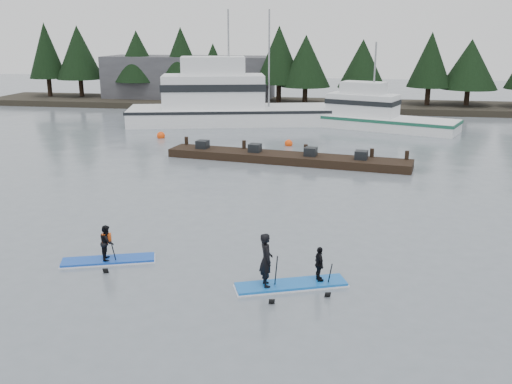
% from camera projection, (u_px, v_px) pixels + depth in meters
% --- Properties ---
extents(ground, '(160.00, 160.00, 0.00)m').
position_uv_depth(ground, '(225.00, 273.00, 18.70)').
color(ground, slate).
rests_on(ground, ground).
extents(far_shore, '(70.00, 8.00, 0.60)m').
position_uv_depth(far_shore, '(316.00, 105.00, 58.42)').
color(far_shore, '#2D281E').
rests_on(far_shore, ground).
extents(treeline, '(60.00, 4.00, 8.00)m').
position_uv_depth(treeline, '(316.00, 108.00, 58.50)').
color(treeline, black).
rests_on(treeline, ground).
extents(waterfront_building, '(18.00, 6.00, 5.00)m').
position_uv_depth(waterfront_building, '(189.00, 80.00, 62.02)').
color(waterfront_building, '#4C4C51').
rests_on(waterfront_building, ground).
extents(fishing_boat_large, '(19.49, 9.53, 10.48)m').
position_uv_depth(fishing_boat_large, '(233.00, 114.00, 48.73)').
color(fishing_boat_large, white).
rests_on(fishing_boat_large, ground).
extents(fishing_boat_medium, '(12.72, 7.52, 7.61)m').
position_uv_depth(fishing_boat_medium, '(375.00, 122.00, 46.29)').
color(fishing_boat_medium, white).
rests_on(fishing_boat_medium, ground).
extents(floating_dock, '(14.99, 4.24, 0.50)m').
position_uv_depth(floating_dock, '(286.00, 158.00, 34.42)').
color(floating_dock, black).
rests_on(floating_dock, ground).
extents(buoy_b, '(0.55, 0.55, 0.55)m').
position_uv_depth(buoy_b, '(289.00, 146.00, 39.36)').
color(buoy_b, '#FF480C').
rests_on(buoy_b, ground).
extents(buoy_a, '(0.60, 0.60, 0.60)m').
position_uv_depth(buoy_a, '(161.00, 138.00, 42.20)').
color(buoy_a, '#FF480C').
rests_on(buoy_a, ground).
extents(paddleboard_solo, '(3.20, 1.75, 1.81)m').
position_uv_depth(paddleboard_solo, '(108.00, 250.00, 19.51)').
color(paddleboard_solo, '#1344B6').
rests_on(paddleboard_solo, ground).
extents(paddleboard_duo, '(3.52, 2.03, 2.32)m').
position_uv_depth(paddleboard_duo, '(286.00, 270.00, 17.54)').
color(paddleboard_duo, blue).
rests_on(paddleboard_duo, ground).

